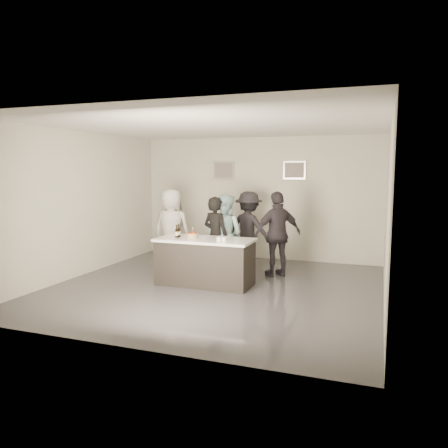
# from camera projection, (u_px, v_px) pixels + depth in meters

# --- Properties ---
(floor) EXTENTS (6.00, 6.00, 0.00)m
(floor) POSITION_uv_depth(u_px,v_px,m) (215.00, 287.00, 8.24)
(floor) COLOR #3D3D42
(floor) RESTS_ON ground
(ceiling) EXTENTS (6.00, 6.00, 0.00)m
(ceiling) POSITION_uv_depth(u_px,v_px,m) (215.00, 126.00, 7.87)
(ceiling) COLOR white
(wall_back) EXTENTS (6.00, 0.04, 3.00)m
(wall_back) POSITION_uv_depth(u_px,v_px,m) (258.00, 198.00, 10.86)
(wall_back) COLOR beige
(wall_back) RESTS_ON ground
(wall_front) EXTENTS (6.00, 0.04, 3.00)m
(wall_front) POSITION_uv_depth(u_px,v_px,m) (125.00, 229.00, 5.26)
(wall_front) COLOR beige
(wall_front) RESTS_ON ground
(wall_left) EXTENTS (0.04, 6.00, 3.00)m
(wall_left) POSITION_uv_depth(u_px,v_px,m) (80.00, 204.00, 9.07)
(wall_left) COLOR beige
(wall_left) RESTS_ON ground
(wall_right) EXTENTS (0.04, 6.00, 3.00)m
(wall_right) POSITION_uv_depth(u_px,v_px,m) (388.00, 214.00, 7.04)
(wall_right) COLOR beige
(wall_right) RESTS_ON ground
(picture_left) EXTENTS (0.54, 0.04, 0.44)m
(picture_left) POSITION_uv_depth(u_px,v_px,m) (224.00, 170.00, 11.05)
(picture_left) COLOR #B2B2B7
(picture_left) RESTS_ON wall_back
(picture_right) EXTENTS (0.54, 0.04, 0.44)m
(picture_right) POSITION_uv_depth(u_px,v_px,m) (294.00, 170.00, 10.44)
(picture_right) COLOR #B2B2B7
(picture_right) RESTS_ON wall_back
(bar_counter) EXTENTS (1.86, 0.86, 0.90)m
(bar_counter) POSITION_uv_depth(u_px,v_px,m) (205.00, 262.00, 8.40)
(bar_counter) COLOR white
(bar_counter) RESTS_ON ground
(cake) EXTENTS (0.21, 0.21, 0.08)m
(cake) POSITION_uv_depth(u_px,v_px,m) (192.00, 236.00, 8.43)
(cake) COLOR gold
(cake) RESTS_ON bar_counter
(beer_bottle_a) EXTENTS (0.07, 0.07, 0.26)m
(beer_bottle_a) POSITION_uv_depth(u_px,v_px,m) (179.00, 231.00, 8.51)
(beer_bottle_a) COLOR black
(beer_bottle_a) RESTS_ON bar_counter
(beer_bottle_b) EXTENTS (0.07, 0.07, 0.26)m
(beer_bottle_b) POSITION_uv_depth(u_px,v_px,m) (177.00, 231.00, 8.42)
(beer_bottle_b) COLOR black
(beer_bottle_b) RESTS_ON bar_counter
(tumbler_cluster) EXTENTS (0.19, 0.19, 0.08)m
(tumbler_cluster) POSITION_uv_depth(u_px,v_px,m) (223.00, 239.00, 8.10)
(tumbler_cluster) COLOR orange
(tumbler_cluster) RESTS_ON bar_counter
(candles) EXTENTS (0.24, 0.08, 0.01)m
(candles) POSITION_uv_depth(u_px,v_px,m) (185.00, 241.00, 8.09)
(candles) COLOR pink
(candles) RESTS_ON bar_counter
(person_main_black) EXTENTS (0.70, 0.58, 1.66)m
(person_main_black) POSITION_uv_depth(u_px,v_px,m) (216.00, 237.00, 9.04)
(person_main_black) COLOR black
(person_main_black) RESTS_ON ground
(person_main_blue) EXTENTS (0.94, 0.79, 1.70)m
(person_main_blue) POSITION_uv_depth(u_px,v_px,m) (224.00, 235.00, 9.20)
(person_main_blue) COLOR #A0CED1
(person_main_blue) RESTS_ON ground
(person_guest_left) EXTENTS (0.89, 0.59, 1.79)m
(person_guest_left) POSITION_uv_depth(u_px,v_px,m) (172.00, 229.00, 9.77)
(person_guest_left) COLOR silver
(person_guest_left) RESTS_ON ground
(person_guest_right) EXTENTS (1.07, 1.00, 1.77)m
(person_guest_right) POSITION_uv_depth(u_px,v_px,m) (278.00, 234.00, 9.03)
(person_guest_right) COLOR #2B272E
(person_guest_right) RESTS_ON ground
(person_guest_back) EXTENTS (1.22, 0.85, 1.72)m
(person_guest_back) POSITION_uv_depth(u_px,v_px,m) (249.00, 229.00, 10.01)
(person_guest_back) COLOR black
(person_guest_back) RESTS_ON ground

